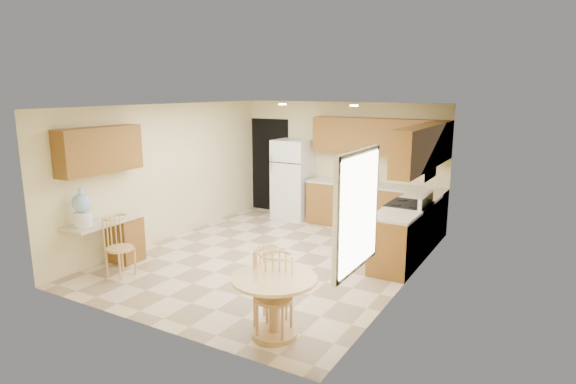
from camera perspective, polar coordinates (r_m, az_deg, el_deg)
The scene contains 30 objects.
floor at distance 8.13m, azimuth -1.90°, elevation -7.75°, with size 5.50×5.50×0.00m, color beige.
ceiling at distance 7.64m, azimuth -2.03°, elevation 10.15°, with size 4.50×5.50×0.02m, color white.
wall_back at distance 10.19m, azimuth 6.25°, elevation 3.54°, with size 4.50×0.02×2.50m, color beige.
wall_front at distance 5.71m, azimuth -16.75°, elevation -3.79°, with size 4.50×0.02×2.50m, color beige.
wall_left at distance 9.16m, azimuth -14.00°, elevation 2.27°, with size 0.02×5.50×2.50m, color beige.
wall_right at distance 6.89m, azimuth 14.12°, elevation -0.93°, with size 0.02×5.50×2.50m, color beige.
doorway at distance 11.02m, azimuth -2.16°, elevation 3.20°, with size 0.90×0.02×2.10m, color black.
base_cab_back at distance 9.76m, azimuth 10.13°, elevation -1.85°, with size 2.75×0.60×0.87m, color brown.
counter_back at distance 9.66m, azimuth 10.23°, elevation 0.77°, with size 2.75×0.63×0.04m, color beige.
base_cab_right_a at distance 8.90m, azimuth 15.33°, elevation -3.46°, with size 0.60×0.59×0.87m, color brown.
counter_right_a at distance 8.80m, azimuth 15.49°, elevation -0.60°, with size 0.63×0.59×0.04m, color beige.
base_cab_right_b at distance 7.56m, azimuth 12.46°, elevation -6.10°, with size 0.60×0.80×0.87m, color brown.
counter_right_b at distance 7.43m, azimuth 12.62°, elevation -2.77°, with size 0.63×0.80×0.04m, color beige.
upper_cab_back at distance 9.65m, azimuth 10.72°, elevation 6.50°, with size 2.75×0.33×0.70m, color brown.
upper_cab_right at distance 7.99m, azimuth 15.63°, elevation 5.12°, with size 0.33×2.42×0.70m, color brown.
upper_cab_left at distance 7.89m, azimuth -21.42°, elevation 4.65°, with size 0.33×1.40×0.70m, color brown.
sink at distance 9.66m, azimuth 10.10°, elevation 0.91°, with size 0.78×0.44×0.01m, color silver.
range_hood at distance 8.04m, azimuth 14.82°, elevation 2.11°, with size 0.50×0.76×0.14m, color silver.
desk_pedestal at distance 8.31m, azimuth -18.75°, elevation -5.35°, with size 0.48×0.42×0.72m, color brown.
desk_top at distance 7.97m, azimuth -20.99°, elevation -3.33°, with size 0.50×1.20×0.04m, color beige.
window at distance 5.13m, azimuth 8.27°, elevation -2.27°, with size 0.06×1.12×1.30m.
can_light_a at distance 8.93m, azimuth -0.65°, elevation 10.36°, with size 0.14×0.14×0.02m, color white.
can_light_b at distance 8.30m, azimuth 7.82°, elevation 10.11°, with size 0.14×0.14×0.02m, color white.
refrigerator at distance 10.37m, azimuth 0.61°, elevation 1.53°, with size 0.75×0.73×1.70m.
stove at distance 8.27m, azimuth 13.96°, elevation -4.33°, with size 0.65×0.76×1.09m.
dining_table at distance 5.53m, azimuth -1.64°, elevation -12.41°, with size 0.97×0.97×0.72m.
chair_table_a at distance 5.72m, azimuth -2.58°, elevation -10.54°, with size 0.41×0.53×0.92m.
chair_table_b at distance 5.42m, azimuth -2.16°, elevation -11.65°, with size 0.42×0.44×0.95m.
chair_desk at distance 7.57m, azimuth -19.86°, elevation -5.62°, with size 0.40×0.51×0.90m.
water_crock at distance 7.69m, azimuth -23.20°, elevation -1.90°, with size 0.28×0.28×0.58m.
Camera 1 is at (4.05, -6.48, 2.77)m, focal length 30.00 mm.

